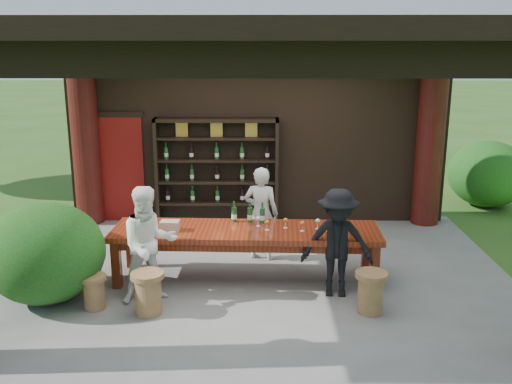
{
  "coord_description": "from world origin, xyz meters",
  "views": [
    {
      "loc": [
        0.09,
        -7.74,
        3.28
      ],
      "look_at": [
        0.0,
        0.4,
        1.15
      ],
      "focal_mm": 40.0,
      "sensor_mm": 36.0,
      "label": 1
    }
  ],
  "objects_px": {
    "stool_near_left": "(148,292)",
    "napkin_basket": "(170,226)",
    "guest_man": "(337,243)",
    "stool_near_right": "(371,291)",
    "wine_shelf": "(217,172)",
    "stool_far_left": "(94,291)",
    "tasting_table": "(246,236)",
    "host": "(261,213)",
    "guest_woman": "(149,244)"
  },
  "relations": [
    {
      "from": "stool_near_left",
      "to": "napkin_basket",
      "type": "relative_size",
      "value": 2.1
    },
    {
      "from": "stool_near_left",
      "to": "guest_man",
      "type": "relative_size",
      "value": 0.37
    },
    {
      "from": "stool_near_right",
      "to": "napkin_basket",
      "type": "height_order",
      "value": "napkin_basket"
    },
    {
      "from": "wine_shelf",
      "to": "napkin_basket",
      "type": "relative_size",
      "value": 8.64
    },
    {
      "from": "stool_far_left",
      "to": "napkin_basket",
      "type": "xyz_separation_m",
      "value": [
        0.85,
        0.89,
        0.59
      ]
    },
    {
      "from": "tasting_table",
      "to": "stool_near_right",
      "type": "bearing_deg",
      "value": -33.29
    },
    {
      "from": "stool_near_right",
      "to": "host",
      "type": "distance_m",
      "value": 2.35
    },
    {
      "from": "host",
      "to": "guest_man",
      "type": "relative_size",
      "value": 1.0
    },
    {
      "from": "stool_far_left",
      "to": "guest_woman",
      "type": "xyz_separation_m",
      "value": [
        0.67,
        0.27,
        0.53
      ]
    },
    {
      "from": "guest_man",
      "to": "host",
      "type": "bearing_deg",
      "value": 132.29
    },
    {
      "from": "wine_shelf",
      "to": "stool_near_right",
      "type": "relative_size",
      "value": 4.2
    },
    {
      "from": "stool_near_right",
      "to": "stool_far_left",
      "type": "relative_size",
      "value": 1.21
    },
    {
      "from": "tasting_table",
      "to": "napkin_basket",
      "type": "distance_m",
      "value": 1.07
    },
    {
      "from": "wine_shelf",
      "to": "stool_near_left",
      "type": "distance_m",
      "value": 3.79
    },
    {
      "from": "tasting_table",
      "to": "guest_woman",
      "type": "distance_m",
      "value": 1.42
    },
    {
      "from": "stool_near_right",
      "to": "guest_woman",
      "type": "height_order",
      "value": "guest_woman"
    },
    {
      "from": "wine_shelf",
      "to": "napkin_basket",
      "type": "bearing_deg",
      "value": -99.66
    },
    {
      "from": "stool_near_left",
      "to": "wine_shelf",
      "type": "bearing_deg",
      "value": 80.98
    },
    {
      "from": "wine_shelf",
      "to": "stool_near_right",
      "type": "xyz_separation_m",
      "value": [
        2.19,
        -3.62,
        -0.71
      ]
    },
    {
      "from": "tasting_table",
      "to": "wine_shelf",
      "type": "bearing_deg",
      "value": 103.12
    },
    {
      "from": "wine_shelf",
      "to": "guest_man",
      "type": "xyz_separation_m",
      "value": [
        1.82,
        -3.1,
        -0.26
      ]
    },
    {
      "from": "wine_shelf",
      "to": "host",
      "type": "bearing_deg",
      "value": -65.25
    },
    {
      "from": "stool_near_left",
      "to": "napkin_basket",
      "type": "height_order",
      "value": "napkin_basket"
    },
    {
      "from": "stool_near_right",
      "to": "host",
      "type": "height_order",
      "value": "host"
    },
    {
      "from": "stool_near_right",
      "to": "napkin_basket",
      "type": "distance_m",
      "value": 2.86
    },
    {
      "from": "stool_near_left",
      "to": "host",
      "type": "xyz_separation_m",
      "value": [
        1.4,
        1.92,
        0.44
      ]
    },
    {
      "from": "guest_woman",
      "to": "tasting_table",
      "type": "bearing_deg",
      "value": 5.76
    },
    {
      "from": "stool_far_left",
      "to": "host",
      "type": "relative_size",
      "value": 0.3
    },
    {
      "from": "stool_near_right",
      "to": "napkin_basket",
      "type": "xyz_separation_m",
      "value": [
        -2.64,
        0.96,
        0.54
      ]
    },
    {
      "from": "tasting_table",
      "to": "stool_near_left",
      "type": "height_order",
      "value": "tasting_table"
    },
    {
      "from": "napkin_basket",
      "to": "stool_near_left",
      "type": "bearing_deg",
      "value": -97.34
    },
    {
      "from": "guest_woman",
      "to": "napkin_basket",
      "type": "xyz_separation_m",
      "value": [
        0.18,
        0.61,
        0.05
      ]
    },
    {
      "from": "wine_shelf",
      "to": "guest_man",
      "type": "distance_m",
      "value": 3.61
    },
    {
      "from": "guest_man",
      "to": "napkin_basket",
      "type": "relative_size",
      "value": 5.64
    },
    {
      "from": "tasting_table",
      "to": "stool_near_left",
      "type": "distance_m",
      "value": 1.66
    },
    {
      "from": "host",
      "to": "guest_man",
      "type": "xyz_separation_m",
      "value": [
        1.01,
        -1.34,
        0.0
      ]
    },
    {
      "from": "napkin_basket",
      "to": "host",
      "type": "bearing_deg",
      "value": 35.21
    },
    {
      "from": "wine_shelf",
      "to": "guest_woman",
      "type": "height_order",
      "value": "wine_shelf"
    },
    {
      "from": "stool_far_left",
      "to": "host",
      "type": "xyz_separation_m",
      "value": [
        2.12,
        1.78,
        0.5
      ]
    },
    {
      "from": "wine_shelf",
      "to": "stool_near_right",
      "type": "bearing_deg",
      "value": -58.83
    },
    {
      "from": "guest_man",
      "to": "stool_near_right",
      "type": "bearing_deg",
      "value": -49.0
    },
    {
      "from": "tasting_table",
      "to": "host",
      "type": "relative_size",
      "value": 2.58
    },
    {
      "from": "guest_man",
      "to": "napkin_basket",
      "type": "distance_m",
      "value": 2.32
    },
    {
      "from": "guest_man",
      "to": "guest_woman",
      "type": "bearing_deg",
      "value": -170.79
    },
    {
      "from": "stool_near_left",
      "to": "stool_near_right",
      "type": "distance_m",
      "value": 2.77
    },
    {
      "from": "wine_shelf",
      "to": "stool_near_left",
      "type": "xyz_separation_m",
      "value": [
        -0.58,
        -3.68,
        -0.71
      ]
    },
    {
      "from": "wine_shelf",
      "to": "stool_far_left",
      "type": "height_order",
      "value": "wine_shelf"
    },
    {
      "from": "wine_shelf",
      "to": "host",
      "type": "distance_m",
      "value": 1.96
    },
    {
      "from": "stool_near_left",
      "to": "stool_near_right",
      "type": "xyz_separation_m",
      "value": [
        2.77,
        0.06,
        -0.01
      ]
    },
    {
      "from": "stool_near_left",
      "to": "guest_man",
      "type": "bearing_deg",
      "value": 13.5
    }
  ]
}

